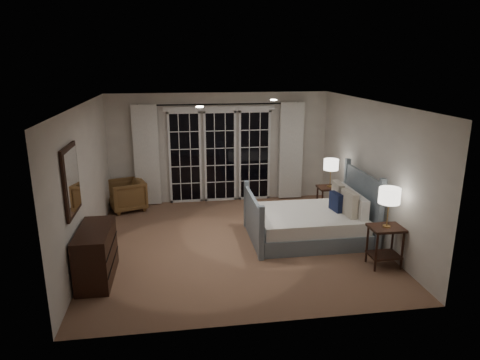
{
  "coord_description": "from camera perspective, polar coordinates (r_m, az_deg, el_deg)",
  "views": [
    {
      "loc": [
        -0.97,
        -7.09,
        3.18
      ],
      "look_at": [
        0.16,
        0.43,
        1.05
      ],
      "focal_mm": 32.0,
      "sensor_mm": 36.0,
      "label": 1
    }
  ],
  "objects": [
    {
      "name": "floor",
      "position": [
        7.84,
        -0.67,
        -8.31
      ],
      "size": [
        5.0,
        5.0,
        0.0
      ],
      "primitive_type": "plane",
      "color": "brown",
      "rests_on": "ground"
    },
    {
      "name": "downlight_a",
      "position": [
        7.93,
        4.5,
        10.59
      ],
      "size": [
        0.12,
        0.12,
        0.01
      ],
      "primitive_type": "cylinder",
      "color": "white",
      "rests_on": "ceiling"
    },
    {
      "name": "mirror",
      "position": [
        6.47,
        -21.57,
        -0.08
      ],
      "size": [
        0.05,
        0.85,
        1.0
      ],
      "color": "black",
      "rests_on": "wall_left"
    },
    {
      "name": "nightstand_left",
      "position": [
        7.21,
        18.78,
        -7.6
      ],
      "size": [
        0.51,
        0.41,
        0.67
      ],
      "color": "black",
      "rests_on": "floor"
    },
    {
      "name": "curtain_rod",
      "position": [
        9.59,
        -2.71,
        10.06
      ],
      "size": [
        3.5,
        0.03,
        0.03
      ],
      "primitive_type": "cylinder",
      "rotation": [
        0.0,
        1.57,
        0.0
      ],
      "color": "black",
      "rests_on": "wall_back"
    },
    {
      "name": "lamp_left",
      "position": [
        6.96,
        19.31,
        -2.03
      ],
      "size": [
        0.33,
        0.33,
        0.64
      ],
      "color": "tan",
      "rests_on": "nightstand_left"
    },
    {
      "name": "french_doors",
      "position": [
        9.83,
        -2.66,
        3.34
      ],
      "size": [
        2.5,
        0.04,
        2.2
      ],
      "color": "black",
      "rests_on": "wall_back"
    },
    {
      "name": "nightstand_right",
      "position": [
        9.2,
        11.81,
        -2.17
      ],
      "size": [
        0.49,
        0.39,
        0.64
      ],
      "color": "black",
      "rests_on": "floor"
    },
    {
      "name": "bed",
      "position": [
        8.01,
        9.48,
        -5.55
      ],
      "size": [
        2.1,
        1.5,
        1.22
      ],
      "color": "slate",
      "rests_on": "floor"
    },
    {
      "name": "wall_left",
      "position": [
        7.51,
        -19.96,
        -0.22
      ],
      "size": [
        0.02,
        5.0,
        2.5
      ],
      "primitive_type": "cube",
      "color": "silver",
      "rests_on": "floor"
    },
    {
      "name": "downlight_b",
      "position": [
        6.74,
        -5.4,
        9.69
      ],
      "size": [
        0.12,
        0.12,
        0.01
      ],
      "primitive_type": "cylinder",
      "color": "white",
      "rests_on": "ceiling"
    },
    {
      "name": "wall_front",
      "position": [
        5.08,
        3.18,
        -6.74
      ],
      "size": [
        5.0,
        0.02,
        2.5
      ],
      "primitive_type": "cube",
      "color": "silver",
      "rests_on": "floor"
    },
    {
      "name": "wall_back",
      "position": [
        9.83,
        -2.7,
        4.3
      ],
      "size": [
        5.0,
        0.02,
        2.5
      ],
      "primitive_type": "cube",
      "color": "silver",
      "rests_on": "floor"
    },
    {
      "name": "curtain_left",
      "position": [
        9.71,
        -12.36,
        3.21
      ],
      "size": [
        0.55,
        0.1,
        2.25
      ],
      "primitive_type": "cube",
      "color": "white",
      "rests_on": "curtain_rod"
    },
    {
      "name": "ceiling",
      "position": [
        7.19,
        -0.74,
        10.21
      ],
      "size": [
        5.0,
        5.0,
        0.0
      ],
      "primitive_type": "plane",
      "rotation": [
        3.14,
        0.0,
        0.0
      ],
      "color": "white",
      "rests_on": "wall_back"
    },
    {
      "name": "armchair",
      "position": [
        9.69,
        -14.83,
        -1.97
      ],
      "size": [
        0.93,
        0.92,
        0.67
      ],
      "primitive_type": "imported",
      "rotation": [
        0.0,
        0.0,
        -1.24
      ],
      "color": "brown",
      "rests_on": "floor"
    },
    {
      "name": "dresser",
      "position": [
        6.8,
        -18.64,
        -9.36
      ],
      "size": [
        0.48,
        1.13,
        0.8
      ],
      "color": "black",
      "rests_on": "floor"
    },
    {
      "name": "lamp_right",
      "position": [
        9.02,
        12.05,
        1.99
      ],
      "size": [
        0.3,
        0.3,
        0.59
      ],
      "color": "tan",
      "rests_on": "nightstand_right"
    },
    {
      "name": "wall_right",
      "position": [
        8.13,
        17.04,
        1.21
      ],
      "size": [
        0.02,
        5.0,
        2.5
      ],
      "primitive_type": "cube",
      "color": "silver",
      "rests_on": "floor"
    },
    {
      "name": "curtain_right",
      "position": [
        10.04,
        6.81,
        3.86
      ],
      "size": [
        0.55,
        0.1,
        2.25
      ],
      "primitive_type": "cube",
      "color": "white",
      "rests_on": "curtain_rod"
    }
  ]
}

